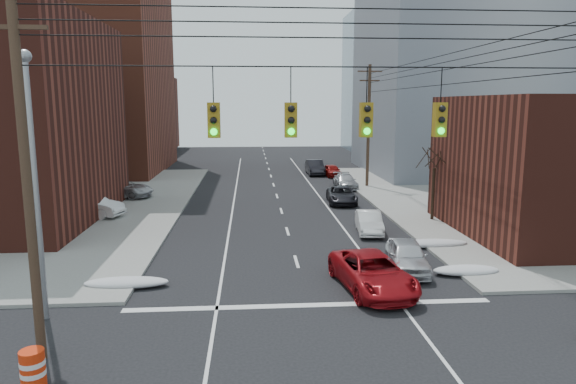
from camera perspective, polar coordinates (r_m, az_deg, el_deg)
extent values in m
cube|color=brown|center=(64.14, -25.08, 15.55)|extent=(24.00, 20.00, 30.00)
cube|color=#4E1F17|center=(89.11, -19.96, 8.19)|extent=(22.00, 18.00, 12.00)
cube|color=gray|center=(61.07, 19.69, 13.86)|extent=(22.00, 20.00, 25.00)
cube|color=gray|center=(86.01, 13.77, 11.79)|extent=(20.00, 18.00, 22.00)
cylinder|color=#473323|center=(16.28, -27.05, 1.43)|extent=(0.28, 0.28, 11.00)
cube|color=#473323|center=(16.27, -28.21, 15.85)|extent=(1.80, 0.12, 0.12)
cylinder|color=#473323|center=(47.13, 8.93, 7.15)|extent=(0.28, 0.28, 11.00)
cube|color=#473323|center=(47.17, 9.09, 13.11)|extent=(2.20, 0.12, 0.12)
cube|color=#473323|center=(47.13, 9.06, 12.14)|extent=(1.80, 0.12, 0.12)
cylinder|color=black|center=(15.05, 4.23, 13.71)|extent=(17.00, 0.04, 0.04)
cylinder|color=black|center=(14.90, -8.33, 11.75)|extent=(0.03, 0.03, 1.00)
cube|color=olive|center=(14.90, -8.23, 7.90)|extent=(0.35, 0.30, 1.00)
sphere|color=black|center=(14.72, -8.31, 9.13)|extent=(0.20, 0.20, 0.20)
sphere|color=black|center=(14.73, -8.28, 7.88)|extent=(0.20, 0.20, 0.20)
sphere|color=#0CE526|center=(14.74, -8.25, 6.64)|extent=(0.20, 0.20, 0.20)
cylinder|color=black|center=(14.92, 0.32, 11.85)|extent=(0.03, 0.03, 1.00)
cube|color=olive|center=(14.91, 0.31, 8.00)|extent=(0.35, 0.30, 1.00)
sphere|color=black|center=(14.74, 0.37, 9.23)|extent=(0.20, 0.20, 0.20)
sphere|color=black|center=(14.74, 0.37, 7.98)|extent=(0.20, 0.20, 0.20)
sphere|color=#0CE526|center=(14.76, 0.36, 6.74)|extent=(0.20, 0.20, 0.20)
cylinder|color=black|center=(15.25, 8.76, 11.69)|extent=(0.03, 0.03, 1.00)
cube|color=olive|center=(15.25, 8.66, 7.93)|extent=(0.35, 0.30, 1.00)
sphere|color=black|center=(15.07, 8.84, 9.13)|extent=(0.20, 0.20, 0.20)
sphere|color=black|center=(15.08, 8.81, 7.91)|extent=(0.20, 0.20, 0.20)
sphere|color=#0CE526|center=(15.09, 8.78, 6.70)|extent=(0.20, 0.20, 0.20)
cylinder|color=black|center=(15.88, 16.67, 11.32)|extent=(0.03, 0.03, 1.00)
cube|color=olive|center=(15.88, 16.50, 7.71)|extent=(0.35, 0.30, 1.00)
sphere|color=black|center=(15.72, 16.77, 8.85)|extent=(0.20, 0.20, 0.20)
sphere|color=black|center=(15.72, 16.71, 7.69)|extent=(0.20, 0.20, 0.20)
sphere|color=#0CE526|center=(15.73, 16.66, 6.52)|extent=(0.20, 0.20, 0.20)
cylinder|color=gray|center=(19.54, -26.17, -0.25)|extent=(0.18, 0.18, 9.00)
sphere|color=gray|center=(19.36, -27.22, 13.28)|extent=(0.44, 0.44, 0.44)
cylinder|color=black|center=(34.46, 15.81, -0.31)|extent=(0.20, 0.20, 3.50)
cylinder|color=black|center=(34.39, 16.53, 3.55)|extent=(0.27, 0.82, 1.19)
cylinder|color=black|center=(34.75, 16.02, 3.78)|extent=(1.17, 0.54, 1.38)
cylinder|color=black|center=(34.68, 14.92, 3.87)|extent=(1.44, 1.00, 1.48)
cylinder|color=black|center=(34.07, 15.33, 3.55)|extent=(0.17, 0.84, 1.19)
cylinder|color=black|center=(33.59, 15.52, 3.61)|extent=(0.82, 0.99, 1.40)
cylinder|color=black|center=(33.36, 16.61, 3.57)|extent=(1.74, 0.21, 1.43)
cylinder|color=black|center=(34.05, 16.65, 3.49)|extent=(0.48, 0.73, 1.20)
ellipsoid|color=silver|center=(22.72, -17.52, -9.57)|extent=(3.50, 1.08, 0.42)
ellipsoid|color=silver|center=(24.54, 19.17, -8.22)|extent=(3.00, 1.08, 0.42)
ellipsoid|color=silver|center=(28.54, 15.60, -5.52)|extent=(4.00, 1.08, 0.42)
imported|color=maroon|center=(21.57, 9.35, -8.80)|extent=(3.15, 5.59, 1.47)
imported|color=silver|center=(24.22, 13.09, -6.92)|extent=(2.22, 4.35, 1.42)
imported|color=silver|center=(30.76, 9.00, -3.35)|extent=(1.78, 4.00, 1.28)
imported|color=black|center=(39.62, 5.97, -0.35)|extent=(2.39, 4.67, 1.26)
imported|color=#A0A1A5|center=(46.73, 6.39, 1.19)|extent=(1.82, 4.38, 1.27)
imported|color=maroon|center=(54.12, 4.91, 2.39)|extent=(1.88, 3.88, 1.28)
imported|color=black|center=(55.61, 3.00, 2.76)|extent=(1.72, 4.79, 1.57)
imported|color=silver|center=(36.50, -21.16, -1.41)|extent=(4.80, 2.88, 1.49)
imported|color=#A4A4A9|center=(43.18, -18.04, 0.36)|extent=(5.53, 3.61, 1.42)
cylinder|color=red|center=(15.93, -26.48, -17.34)|extent=(0.66, 0.66, 1.14)
cylinder|color=white|center=(15.83, -26.54, -16.60)|extent=(0.67, 0.67, 0.14)
cylinder|color=white|center=(15.96, -26.46, -17.53)|extent=(0.67, 0.67, 0.14)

